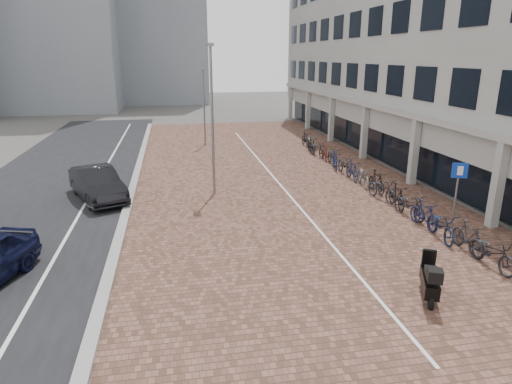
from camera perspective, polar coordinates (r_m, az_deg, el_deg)
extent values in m
plane|color=#474442|center=(12.13, 5.40, -14.24)|extent=(140.00, 140.00, 0.00)
cube|color=brown|center=(23.35, 2.11, 1.52)|extent=(14.50, 42.00, 0.04)
cube|color=black|center=(23.59, -24.95, 0.03)|extent=(8.00, 50.00, 0.03)
cube|color=gray|center=(22.89, -15.51, 0.72)|extent=(0.35, 42.00, 0.14)
cube|color=white|center=(23.16, -20.18, 0.34)|extent=(0.12, 44.00, 0.00)
cube|color=white|center=(23.39, 2.59, 1.60)|extent=(0.10, 30.00, 0.00)
cube|color=#A8A8A3|center=(30.54, 22.41, 20.09)|extent=(8.00, 40.00, 13.00)
cube|color=black|center=(29.19, 15.21, 7.50)|extent=(0.15, 38.00, 3.20)
cube|color=#A8A8A3|center=(28.87, 15.12, 10.92)|extent=(1.60, 38.00, 0.30)
cube|color=#A8A8A3|center=(18.82, 28.64, 0.86)|extent=(0.35, 0.35, 3.40)
cube|color=#A8A8A3|center=(23.60, 19.66, 4.92)|extent=(0.35, 0.35, 3.40)
cube|color=#A8A8A3|center=(28.85, 13.76, 7.50)|extent=(0.35, 0.35, 3.40)
cube|color=#A8A8A3|center=(34.34, 9.67, 9.23)|extent=(0.35, 0.35, 3.40)
cube|color=#A8A8A3|center=(39.98, 6.70, 10.44)|extent=(0.35, 0.35, 3.40)
cube|color=#A8A8A3|center=(45.71, 4.45, 11.34)|extent=(0.35, 0.35, 3.40)
cube|color=gray|center=(65.28, -12.44, 22.69)|extent=(12.00, 10.00, 26.00)
imported|color=black|center=(21.30, -19.73, 1.00)|extent=(3.22, 4.76, 1.48)
cylinder|color=slate|center=(17.73, 24.21, -1.07)|extent=(0.07, 0.07, 2.43)
cube|color=#0D34AB|center=(17.41, 24.73, 2.52)|extent=(0.54, 0.21, 0.55)
cylinder|color=gray|center=(20.38, -5.63, 8.81)|extent=(0.12, 0.12, 6.74)
cylinder|color=slate|center=(32.44, -6.70, 10.64)|extent=(0.12, 0.12, 5.36)
imported|color=black|center=(15.56, 28.07, -6.81)|extent=(0.79, 2.01, 1.04)
imported|color=#222227|center=(16.39, 25.66, -5.27)|extent=(0.51, 1.75, 1.05)
imported|color=black|center=(17.11, 22.71, -4.00)|extent=(0.93, 2.04, 1.04)
imported|color=#141837|center=(18.02, 20.80, -2.71)|extent=(0.62, 1.78, 1.05)
imported|color=black|center=(18.97, 19.15, -1.58)|extent=(0.92, 2.04, 1.04)
imported|color=black|center=(19.94, 17.67, -0.52)|extent=(0.70, 1.79, 1.05)
imported|color=black|center=(20.86, 15.88, 0.39)|extent=(1.04, 2.07, 1.04)
imported|color=black|center=(21.96, 15.24, 1.29)|extent=(0.53, 1.76, 1.05)
imported|color=#635F5B|center=(22.90, 13.65, 2.04)|extent=(1.00, 2.06, 1.04)
imported|color=#161D3C|center=(23.87, 12.28, 2.76)|extent=(0.59, 1.77, 1.05)
imported|color=#222328|center=(24.92, 11.37, 3.40)|extent=(0.73, 1.99, 1.04)
imported|color=#161C3C|center=(25.90, 10.12, 4.01)|extent=(0.84, 1.81, 1.05)
imported|color=black|center=(27.05, 9.85, 4.56)|extent=(0.86, 2.03, 1.04)
imported|color=#471912|center=(28.07, 8.81, 5.08)|extent=(0.72, 1.80, 1.05)
imported|color=black|center=(29.10, 7.89, 5.54)|extent=(1.00, 2.06, 1.04)
imported|color=black|center=(30.16, 7.16, 5.99)|extent=(0.55, 1.76, 1.05)
imported|color=#65625C|center=(31.33, 7.01, 6.40)|extent=(0.92, 2.04, 1.04)
imported|color=black|center=(32.40, 6.37, 6.79)|extent=(0.52, 1.75, 1.05)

